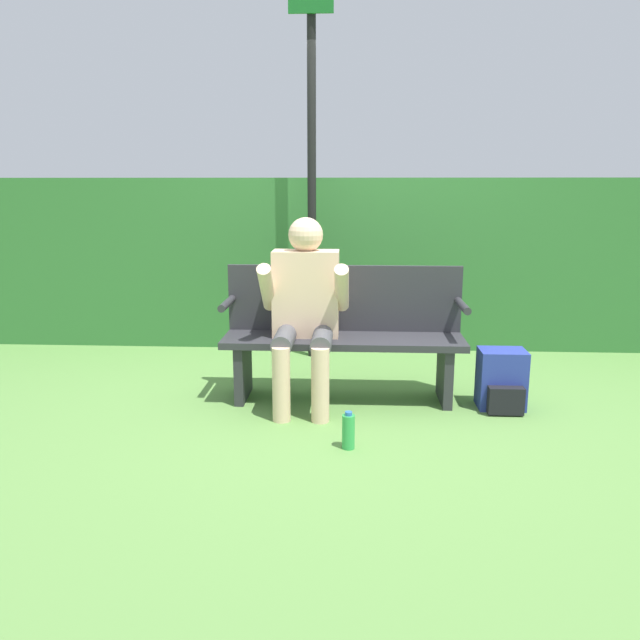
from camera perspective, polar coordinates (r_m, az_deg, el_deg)
name	(u,v)px	position (r m, az deg, el deg)	size (l,w,h in m)	color
ground_plane	(343,399)	(4.26, 2.10, -7.24)	(40.00, 40.00, 0.00)	#5B8942
hedge_back	(347,262)	(5.61, 2.45, 5.29)	(12.00, 0.48, 1.48)	#337033
park_bench	(344,332)	(4.20, 2.17, -1.13)	(1.60, 0.42, 0.89)	#2D2D33
person_seated	(305,303)	(4.05, -1.39, 1.58)	(0.57, 0.62, 1.22)	beige
backpack	(502,381)	(4.21, 16.28, -5.37)	(0.30, 0.30, 0.38)	#283893
water_bottle	(348,431)	(3.48, 2.61, -10.12)	(0.07, 0.07, 0.21)	green
signpost	(312,160)	(5.11, -0.77, 14.42)	(0.34, 0.09, 2.94)	black
parked_car	(519,217)	(16.22, 17.76, 8.99)	(4.58, 3.05, 1.31)	silver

